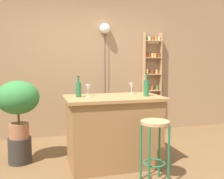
{
  "coord_description": "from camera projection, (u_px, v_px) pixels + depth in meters",
  "views": [
    {
      "loc": [
        -0.99,
        -3.09,
        1.41
      ],
      "look_at": [
        0.05,
        0.55,
        1.01
      ],
      "focal_mm": 42.31,
      "sensor_mm": 36.0,
      "label": 1
    }
  ],
  "objects": [
    {
      "name": "ground",
      "position": [
        120.0,
        173.0,
        3.38
      ],
      "size": [
        12.0,
        12.0,
        0.0
      ],
      "primitive_type": "plane",
      "color": "brown"
    },
    {
      "name": "potted_plant",
      "position": [
        18.0,
        101.0,
        3.62
      ],
      "size": [
        0.58,
        0.52,
        0.8
      ],
      "color": "#935B3D",
      "rests_on": "plant_stool"
    },
    {
      "name": "plant_stool",
      "position": [
        20.0,
        150.0,
        3.7
      ],
      "size": [
        0.32,
        0.32,
        0.36
      ],
      "primitive_type": "cylinder",
      "color": "#2D2823",
      "rests_on": "ground"
    },
    {
      "name": "bottle_vinegar",
      "position": [
        146.0,
        88.0,
        3.58
      ],
      "size": [
        0.08,
        0.08,
        0.31
      ],
      "color": "#236638",
      "rests_on": "kitchen_counter"
    },
    {
      "name": "spice_shelf",
      "position": [
        152.0,
        80.0,
        5.35
      ],
      "size": [
        0.38,
        0.12,
        1.99
      ],
      "color": "tan",
      "rests_on": "ground"
    },
    {
      "name": "pendant_globe_light",
      "position": [
        105.0,
        30.0,
        5.0
      ],
      "size": [
        0.2,
        0.2,
        2.14
      ],
      "color": "black",
      "rests_on": "ground"
    },
    {
      "name": "bar_stool",
      "position": [
        155.0,
        137.0,
        3.05
      ],
      "size": [
        0.33,
        0.33,
        0.74
      ],
      "color": "#196642",
      "rests_on": "ground"
    },
    {
      "name": "back_wall",
      "position": [
        90.0,
        62.0,
        5.1
      ],
      "size": [
        6.4,
        0.1,
        2.8
      ],
      "primitive_type": "cube",
      "color": "#997551",
      "rests_on": "ground"
    },
    {
      "name": "wine_glass_center",
      "position": [
        132.0,
        86.0,
        3.83
      ],
      "size": [
        0.07,
        0.07,
        0.16
      ],
      "color": "silver",
      "rests_on": "kitchen_counter"
    },
    {
      "name": "wine_glass_left",
      "position": [
        88.0,
        88.0,
        3.55
      ],
      "size": [
        0.07,
        0.07,
        0.16
      ],
      "color": "silver",
      "rests_on": "kitchen_counter"
    },
    {
      "name": "bottle_sauce_amber",
      "position": [
        78.0,
        89.0,
        3.48
      ],
      "size": [
        0.07,
        0.07,
        0.28
      ],
      "color": "#236638",
      "rests_on": "kitchen_counter"
    },
    {
      "name": "kitchen_counter",
      "position": [
        113.0,
        130.0,
        3.61
      ],
      "size": [
        1.3,
        0.77,
        0.95
      ],
      "color": "olive",
      "rests_on": "ground"
    }
  ]
}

